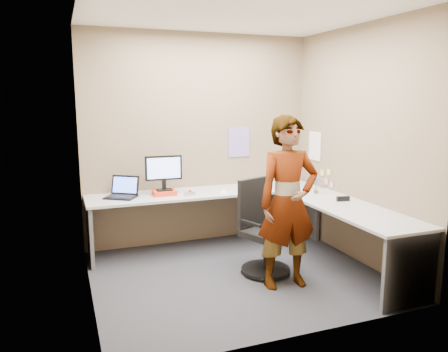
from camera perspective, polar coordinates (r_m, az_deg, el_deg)
name	(u,v)px	position (r m, az deg, el deg)	size (l,w,h in m)	color
ground	(237,275)	(4.83, 1.66, -12.81)	(3.00, 3.00, 0.00)	#29292F
wall_back	(199,140)	(5.70, -3.23, 4.77)	(3.00, 3.00, 0.00)	#756248
wall_right	(359,145)	(5.23, 17.17, 3.84)	(2.70, 2.70, 0.00)	#756248
wall_left	(84,158)	(4.15, -17.78, 2.24)	(2.70, 2.70, 0.00)	#756248
ceiling	(238,13)	(4.52, 1.85, 20.53)	(3.00, 3.00, 0.00)	white
desk	(259,210)	(5.15, 4.59, -4.47)	(2.98, 2.58, 0.73)	#B0B0B0
paper_ream	(165,193)	(5.32, -7.77, -2.17)	(0.28, 0.20, 0.06)	red
monitor	(164,170)	(5.28, -7.88, 0.79)	(0.44, 0.14, 0.42)	black
laptop	(123,192)	(5.29, -13.08, -2.02)	(0.44, 0.43, 0.24)	black
trackball_mouse	(190,193)	(5.26, -4.48, -2.27)	(0.12, 0.08, 0.07)	#B7B7BC
origami	(223,191)	(5.37, -0.07, -1.92)	(0.10, 0.10, 0.06)	white
stapler	(343,199)	(5.14, 15.28, -2.88)	(0.15, 0.04, 0.06)	black
flower	(316,182)	(5.44, 11.94, -0.77)	(0.07, 0.07, 0.22)	brown
calendar_purple	(239,142)	(5.88, 1.95, 4.46)	(0.30, 0.01, 0.40)	#846BB7
calendar_white	(315,146)	(5.97, 11.78, 3.86)	(0.01, 0.28, 0.38)	white
sticky_note_a	(329,172)	(5.72, 13.53, 0.48)	(0.01, 0.07, 0.07)	#F2E059
sticky_note_b	(326,182)	(5.79, 13.20, -0.70)	(0.01, 0.07, 0.07)	pink
sticky_note_c	(331,185)	(5.69, 13.86, -1.12)	(0.01, 0.07, 0.07)	pink
sticky_note_d	(322,173)	(5.85, 12.70, 0.43)	(0.01, 0.07, 0.07)	#F2E059
office_chair	(262,236)	(4.80, 4.99, -7.76)	(0.58, 0.58, 1.01)	black
person	(288,203)	(4.38, 8.34, -3.48)	(0.63, 0.41, 1.73)	#999399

